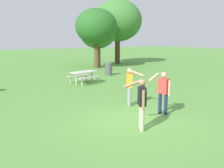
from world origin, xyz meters
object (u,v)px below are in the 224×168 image
object	(u,v)px
person_bystander	(163,90)
picnic_table_near	(84,75)
person_catcher	(130,84)
tree_slender_mid	(118,21)
tree_far_right	(98,34)
frisbee	(143,117)
tree_broad_center	(96,27)
trash_can_beside_table	(109,69)
person_thrower	(141,101)

from	to	relation	value
person_bystander	picnic_table_near	size ratio (longest dim) A/B	0.84
person_catcher	tree_slender_mid	world-z (taller)	tree_slender_mid
tree_far_right	person_bystander	bearing A→B (deg)	-112.50
frisbee	tree_far_right	size ratio (longest dim) A/B	0.05
tree_broad_center	tree_far_right	size ratio (longest dim) A/B	1.17
trash_can_beside_table	tree_broad_center	xyz separation A→B (m)	(1.76, 4.81, 3.47)
frisbee	person_bystander	bearing A→B (deg)	-9.11
picnic_table_near	person_thrower	bearing A→B (deg)	-106.31
tree_slender_mid	tree_far_right	bearing A→B (deg)	-155.72
trash_can_beside_table	person_thrower	bearing A→B (deg)	-118.45
frisbee	tree_far_right	xyz separation A→B (m)	(7.31, 15.39, 3.32)
person_thrower	frisbee	distance (m)	1.65
frisbee	tree_broad_center	distance (m)	16.50
frisbee	picnic_table_near	distance (m)	7.78
tree_broad_center	tree_slender_mid	xyz separation A→B (m)	(4.20, 2.42, 0.83)
trash_can_beside_table	tree_far_right	distance (m)	6.75
person_thrower	person_bystander	xyz separation A→B (m)	(1.80, 0.84, 0.00)
person_bystander	frisbee	bearing A→B (deg)	170.89
picnic_table_near	tree_broad_center	distance (m)	9.28
frisbee	trash_can_beside_table	world-z (taller)	trash_can_beside_table
person_catcher	tree_broad_center	distance (m)	14.63
person_catcher	person_thrower	bearing A→B (deg)	-120.79
tree_far_right	tree_slender_mid	distance (m)	4.16
tree_broad_center	person_thrower	bearing A→B (deg)	-115.99
person_catcher	person_bystander	distance (m)	1.76
frisbee	tree_slender_mid	xyz separation A→B (m)	(10.86, 17.00, 4.77)
frisbee	tree_far_right	world-z (taller)	tree_far_right
tree_broad_center	tree_far_right	world-z (taller)	tree_broad_center
trash_can_beside_table	tree_slender_mid	world-z (taller)	tree_slender_mid
person_bystander	picnic_table_near	world-z (taller)	person_bystander
tree_far_right	tree_slender_mid	bearing A→B (deg)	24.28
tree_broad_center	trash_can_beside_table	bearing A→B (deg)	-110.14
person_thrower	tree_far_right	distance (m)	18.48
picnic_table_near	tree_far_right	xyz separation A→B (m)	(5.72, 7.80, 2.77)
tree_broad_center	frisbee	bearing A→B (deg)	-114.57
picnic_table_near	tree_far_right	world-z (taller)	tree_far_right
picnic_table_near	person_catcher	bearing A→B (deg)	-99.19
person_bystander	tree_far_right	size ratio (longest dim) A/B	0.34
tree_slender_mid	picnic_table_near	bearing A→B (deg)	-134.61
person_catcher	tree_slender_mid	size ratio (longest dim) A/B	0.23
trash_can_beside_table	person_bystander	bearing A→B (deg)	-112.11
tree_broad_center	tree_slender_mid	size ratio (longest dim) A/B	0.80
person_catcher	tree_broad_center	bearing A→B (deg)	65.01
trash_can_beside_table	frisbee	bearing A→B (deg)	-116.64
person_catcher	person_bystander	size ratio (longest dim) A/B	1.00
trash_can_beside_table	tree_far_right	world-z (taller)	tree_far_right
person_thrower	person_bystander	size ratio (longest dim) A/B	1.00
person_catcher	frisbee	world-z (taller)	person_catcher
person_thrower	tree_broad_center	distance (m)	17.57
person_catcher	tree_far_right	size ratio (longest dim) A/B	0.34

